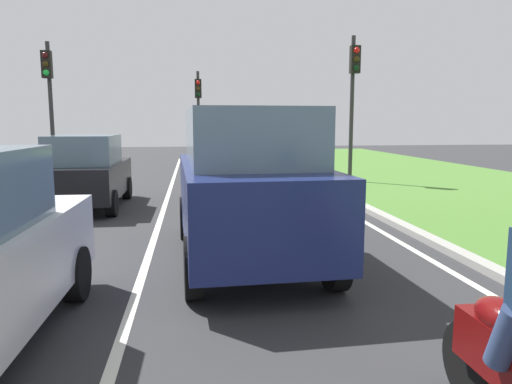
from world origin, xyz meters
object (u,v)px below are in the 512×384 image
object	(u,v)px
car_hatchback_far	(87,172)
traffic_light_near_right	(353,86)
traffic_light_overhead_left	(49,89)
traffic_light_far_median	(198,103)
car_suv_ahead	(247,184)

from	to	relation	value
car_hatchback_far	traffic_light_near_right	bearing A→B (deg)	25.90
traffic_light_overhead_left	traffic_light_far_median	size ratio (longest dim) A/B	1.05
car_hatchback_far	traffic_light_overhead_left	world-z (taller)	traffic_light_overhead_left
traffic_light_near_right	traffic_light_overhead_left	world-z (taller)	traffic_light_near_right
traffic_light_near_right	car_suv_ahead	bearing A→B (deg)	-117.58
car_suv_ahead	traffic_light_overhead_left	size ratio (longest dim) A/B	0.96
car_hatchback_far	traffic_light_overhead_left	bearing A→B (deg)	112.96
traffic_light_near_right	traffic_light_far_median	distance (m)	9.43
car_suv_ahead	traffic_light_far_median	size ratio (longest dim) A/B	1.01
traffic_light_near_right	traffic_light_overhead_left	xyz separation A→B (m)	(-10.19, 1.38, -0.11)
car_suv_ahead	traffic_light_far_median	bearing A→B (deg)	89.34
traffic_light_near_right	traffic_light_overhead_left	bearing A→B (deg)	172.31
traffic_light_near_right	traffic_light_overhead_left	size ratio (longest dim) A/B	1.04
traffic_light_near_right	traffic_light_far_median	world-z (taller)	traffic_light_near_right
car_suv_ahead	traffic_light_near_right	distance (m)	10.21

